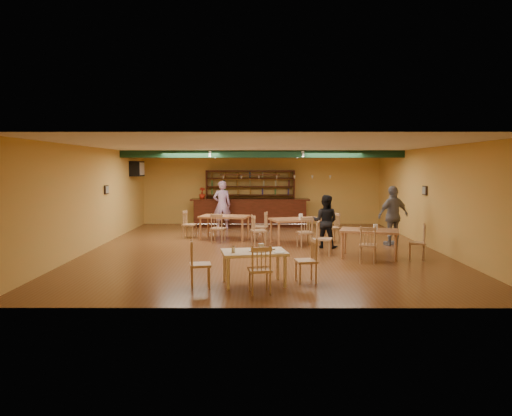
{
  "coord_description": "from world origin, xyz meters",
  "views": [
    {
      "loc": [
        -0.17,
        -13.89,
        2.42
      ],
      "look_at": [
        -0.21,
        0.6,
        1.15
      ],
      "focal_mm": 32.96,
      "sensor_mm": 36.0,
      "label": 1
    }
  ],
  "objects_px": {
    "dining_table_a": "(225,227)",
    "patron_right_a": "(325,221)",
    "dining_table_b": "(296,231)",
    "near_table": "(254,268)",
    "dining_table_d": "(369,244)",
    "patron_bar": "(222,205)",
    "bar_counter": "(250,213)"
  },
  "relations": [
    {
      "from": "dining_table_b",
      "to": "patron_right_a",
      "type": "distance_m",
      "value": 1.2
    },
    {
      "from": "near_table",
      "to": "patron_right_a",
      "type": "distance_m",
      "value": 4.93
    },
    {
      "from": "patron_right_a",
      "to": "patron_bar",
      "type": "bearing_deg",
      "value": -31.53
    },
    {
      "from": "bar_counter",
      "to": "near_table",
      "type": "distance_m",
      "value": 9.53
    },
    {
      "from": "near_table",
      "to": "dining_table_a",
      "type": "bearing_deg",
      "value": 89.8
    },
    {
      "from": "dining_table_b",
      "to": "dining_table_d",
      "type": "bearing_deg",
      "value": -69.22
    },
    {
      "from": "bar_counter",
      "to": "patron_right_a",
      "type": "distance_m",
      "value": 5.59
    },
    {
      "from": "dining_table_a",
      "to": "patron_right_a",
      "type": "relative_size",
      "value": 1.0
    },
    {
      "from": "dining_table_a",
      "to": "near_table",
      "type": "height_order",
      "value": "dining_table_a"
    },
    {
      "from": "bar_counter",
      "to": "patron_bar",
      "type": "bearing_deg",
      "value": -142.67
    },
    {
      "from": "dining_table_b",
      "to": "dining_table_d",
      "type": "height_order",
      "value": "dining_table_b"
    },
    {
      "from": "dining_table_a",
      "to": "dining_table_d",
      "type": "distance_m",
      "value": 5.22
    },
    {
      "from": "near_table",
      "to": "patron_bar",
      "type": "relative_size",
      "value": 0.69
    },
    {
      "from": "bar_counter",
      "to": "dining_table_a",
      "type": "relative_size",
      "value": 3.02
    },
    {
      "from": "dining_table_a",
      "to": "patron_bar",
      "type": "xyz_separation_m",
      "value": [
        -0.28,
        2.58,
        0.55
      ]
    },
    {
      "from": "bar_counter",
      "to": "dining_table_b",
      "type": "relative_size",
      "value": 3.03
    },
    {
      "from": "bar_counter",
      "to": "dining_table_d",
      "type": "bearing_deg",
      "value": -63.68
    },
    {
      "from": "dining_table_b",
      "to": "dining_table_d",
      "type": "distance_m",
      "value": 2.94
    },
    {
      "from": "dining_table_b",
      "to": "near_table",
      "type": "xyz_separation_m",
      "value": [
        -1.3,
        -5.24,
        -0.05
      ]
    },
    {
      "from": "dining_table_b",
      "to": "dining_table_a",
      "type": "bearing_deg",
      "value": 143.57
    },
    {
      "from": "dining_table_b",
      "to": "patron_right_a",
      "type": "xyz_separation_m",
      "value": [
        0.8,
        -0.8,
        0.4
      ]
    },
    {
      "from": "dining_table_d",
      "to": "patron_right_a",
      "type": "bearing_deg",
      "value": 137.5
    },
    {
      "from": "dining_table_d",
      "to": "near_table",
      "type": "relative_size",
      "value": 1.16
    },
    {
      "from": "patron_bar",
      "to": "patron_right_a",
      "type": "height_order",
      "value": "patron_bar"
    },
    {
      "from": "dining_table_d",
      "to": "patron_bar",
      "type": "distance_m",
      "value": 7.3
    },
    {
      "from": "dining_table_a",
      "to": "patron_right_a",
      "type": "bearing_deg",
      "value": -15.63
    },
    {
      "from": "dining_table_a",
      "to": "patron_bar",
      "type": "relative_size",
      "value": 0.84
    },
    {
      "from": "dining_table_b",
      "to": "near_table",
      "type": "height_order",
      "value": "dining_table_b"
    },
    {
      "from": "dining_table_d",
      "to": "patron_bar",
      "type": "relative_size",
      "value": 0.8
    },
    {
      "from": "dining_table_b",
      "to": "patron_right_a",
      "type": "relative_size",
      "value": 1.0
    },
    {
      "from": "dining_table_b",
      "to": "patron_bar",
      "type": "xyz_separation_m",
      "value": [
        -2.61,
        3.46,
        0.55
      ]
    },
    {
      "from": "patron_bar",
      "to": "patron_right_a",
      "type": "xyz_separation_m",
      "value": [
        3.41,
        -4.26,
        -0.15
      ]
    }
  ]
}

